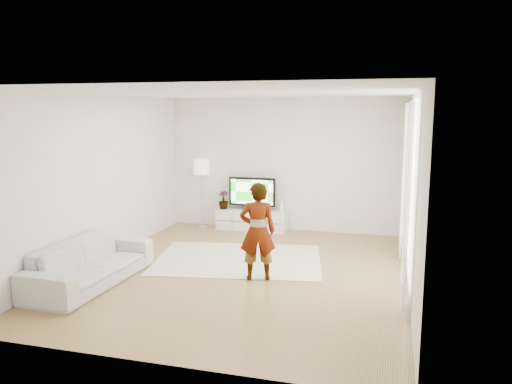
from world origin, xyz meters
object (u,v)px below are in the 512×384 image
(media_console, at_px, (252,220))
(player, at_px, (258,231))
(sofa, at_px, (91,263))
(television, at_px, (252,193))
(rug, at_px, (238,259))
(floor_lamp, at_px, (201,170))

(media_console, relative_size, player, 1.01)
(player, distance_m, sofa, 2.51)
(media_console, relative_size, television, 1.49)
(media_console, height_order, player, player)
(rug, relative_size, sofa, 1.27)
(rug, distance_m, sofa, 2.47)
(television, distance_m, player, 3.22)
(player, distance_m, floor_lamp, 3.66)
(media_console, distance_m, television, 0.59)
(rug, bearing_deg, media_console, 99.66)
(player, xyz_separation_m, floor_lamp, (-2.06, 2.98, 0.51))
(television, height_order, rug, television)
(rug, xyz_separation_m, player, (0.58, -0.89, 0.75))
(rug, bearing_deg, floor_lamp, 125.23)
(sofa, xyz_separation_m, floor_lamp, (0.27, 3.80, 0.94))
(player, bearing_deg, floor_lamp, -72.28)
(media_console, xyz_separation_m, television, (-0.00, 0.03, 0.59))
(television, bearing_deg, sofa, -109.46)
(player, bearing_deg, media_console, -89.60)
(television, distance_m, rug, 2.35)
(player, relative_size, floor_lamp, 0.99)
(media_console, distance_m, floor_lamp, 1.53)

